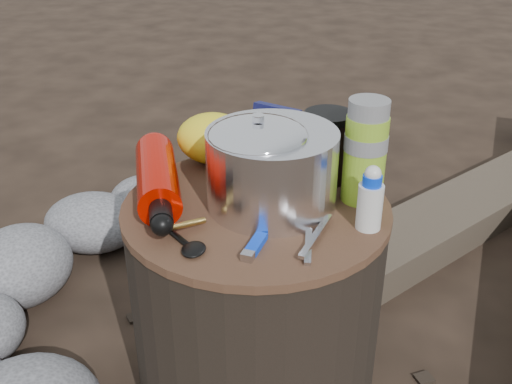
% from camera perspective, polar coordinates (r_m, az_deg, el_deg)
% --- Properties ---
extents(stump, '(0.49, 0.49, 0.45)m').
position_cam_1_polar(stump, '(1.25, 0.00, -10.31)').
color(stump, black).
rests_on(stump, ground).
extents(rock_ring, '(0.47, 1.03, 0.20)m').
position_cam_1_polar(rock_ring, '(1.60, -14.94, -7.47)').
color(rock_ring, slate).
rests_on(rock_ring, ground).
extents(log_small, '(0.90, 1.03, 0.10)m').
position_cam_1_polar(log_small, '(2.06, 19.51, -1.36)').
color(log_small, '#453A2E').
rests_on(log_small, ground).
extents(foil_windscreen, '(0.24, 0.24, 0.14)m').
position_cam_1_polar(foil_windscreen, '(1.09, 1.49, 2.14)').
color(foil_windscreen, silver).
rests_on(foil_windscreen, stump).
extents(camping_pot, '(0.17, 0.17, 0.17)m').
position_cam_1_polar(camping_pot, '(1.08, 0.19, 2.45)').
color(camping_pot, white).
rests_on(camping_pot, stump).
extents(fuel_bottle, '(0.19, 0.32, 0.08)m').
position_cam_1_polar(fuel_bottle, '(1.15, -9.20, 1.37)').
color(fuel_bottle, '#C00C00').
rests_on(fuel_bottle, stump).
extents(thermos, '(0.08, 0.08, 0.19)m').
position_cam_1_polar(thermos, '(1.12, 10.15, 3.71)').
color(thermos, '#86B428').
rests_on(thermos, stump).
extents(travel_mug, '(0.09, 0.09, 0.14)m').
position_cam_1_polar(travel_mug, '(1.20, 6.67, 4.21)').
color(travel_mug, black).
rests_on(travel_mug, stump).
extents(stuff_sack, '(0.15, 0.13, 0.11)m').
position_cam_1_polar(stuff_sack, '(1.27, -3.98, 5.01)').
color(stuff_sack, yellow).
rests_on(stuff_sack, stump).
extents(food_pouch, '(0.10, 0.06, 0.13)m').
position_cam_1_polar(food_pouch, '(1.25, 1.76, 5.17)').
color(food_pouch, '#0F1248').
rests_on(food_pouch, stump).
extents(lighter, '(0.03, 0.08, 0.01)m').
position_cam_1_polar(lighter, '(1.00, -0.00, -4.86)').
color(lighter, '#093BE7').
rests_on(lighter, stump).
extents(pot_grabber, '(0.05, 0.14, 0.01)m').
position_cam_1_polar(pot_grabber, '(1.02, 4.94, -4.32)').
color(pot_grabber, '#BCBCC1').
rests_on(pot_grabber, stump).
extents(spork, '(0.14, 0.12, 0.01)m').
position_cam_1_polar(spork, '(1.04, -7.96, -3.62)').
color(spork, black).
rests_on(spork, stump).
extents(squeeze_bottle, '(0.04, 0.04, 0.10)m').
position_cam_1_polar(squeeze_bottle, '(1.05, 10.61, -0.84)').
color(squeeze_bottle, silver).
rests_on(squeeze_bottle, stump).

